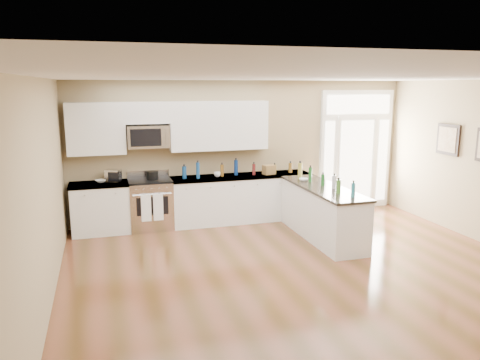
% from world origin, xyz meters
% --- Properties ---
extents(ground, '(8.00, 8.00, 0.00)m').
position_xyz_m(ground, '(0.00, 0.00, 0.00)').
color(ground, '#4E3316').
extents(room_shell, '(8.00, 8.00, 8.00)m').
position_xyz_m(room_shell, '(0.00, 0.00, 1.71)').
color(room_shell, '#9B8862').
rests_on(room_shell, ground).
extents(back_cabinet_left, '(1.10, 0.66, 0.94)m').
position_xyz_m(back_cabinet_left, '(-2.87, 3.69, 0.44)').
color(back_cabinet_left, silver).
rests_on(back_cabinet_left, ground).
extents(back_cabinet_right, '(2.85, 0.66, 0.94)m').
position_xyz_m(back_cabinet_right, '(-0.16, 3.69, 0.44)').
color(back_cabinet_right, silver).
rests_on(back_cabinet_right, ground).
extents(peninsula_cabinet, '(0.69, 2.32, 0.94)m').
position_xyz_m(peninsula_cabinet, '(0.93, 2.24, 0.43)').
color(peninsula_cabinet, silver).
rests_on(peninsula_cabinet, ground).
extents(upper_cabinet_left, '(1.04, 0.33, 0.95)m').
position_xyz_m(upper_cabinet_left, '(-2.88, 3.83, 1.93)').
color(upper_cabinet_left, silver).
rests_on(upper_cabinet_left, room_shell).
extents(upper_cabinet_right, '(1.94, 0.33, 0.95)m').
position_xyz_m(upper_cabinet_right, '(-0.57, 3.83, 1.93)').
color(upper_cabinet_right, silver).
rests_on(upper_cabinet_right, room_shell).
extents(upper_cabinet_short, '(0.82, 0.33, 0.40)m').
position_xyz_m(upper_cabinet_short, '(-1.95, 3.83, 2.20)').
color(upper_cabinet_short, silver).
rests_on(upper_cabinet_short, room_shell).
extents(microwave, '(0.78, 0.41, 0.42)m').
position_xyz_m(microwave, '(-1.95, 3.80, 1.76)').
color(microwave, silver).
rests_on(microwave, room_shell).
extents(entry_door, '(1.70, 0.10, 2.60)m').
position_xyz_m(entry_door, '(2.55, 3.95, 1.30)').
color(entry_door, white).
rests_on(entry_door, ground).
extents(wall_art_near, '(0.05, 0.58, 0.58)m').
position_xyz_m(wall_art_near, '(3.47, 2.20, 1.70)').
color(wall_art_near, black).
rests_on(wall_art_near, room_shell).
extents(kitchen_range, '(0.80, 0.71, 1.08)m').
position_xyz_m(kitchen_range, '(-1.96, 3.69, 0.48)').
color(kitchen_range, silver).
rests_on(kitchen_range, ground).
extents(stockpot, '(0.30, 0.30, 0.17)m').
position_xyz_m(stockpot, '(-1.91, 3.72, 1.04)').
color(stockpot, black).
rests_on(stockpot, kitchen_range).
extents(toaster_oven, '(0.32, 0.29, 0.23)m').
position_xyz_m(toaster_oven, '(-2.62, 3.77, 1.05)').
color(toaster_oven, silver).
rests_on(toaster_oven, back_cabinet_left).
extents(cardboard_box, '(0.26, 0.21, 0.19)m').
position_xyz_m(cardboard_box, '(0.41, 3.63, 1.03)').
color(cardboard_box, brown).
rests_on(cardboard_box, back_cabinet_right).
extents(bowl_left, '(0.24, 0.24, 0.05)m').
position_xyz_m(bowl_left, '(-2.85, 3.77, 0.96)').
color(bowl_left, white).
rests_on(bowl_left, back_cabinet_left).
extents(bowl_peninsula, '(0.20, 0.20, 0.05)m').
position_xyz_m(bowl_peninsula, '(0.80, 2.80, 0.97)').
color(bowl_peninsula, white).
rests_on(bowl_peninsula, peninsula_cabinet).
extents(cup_counter, '(0.14, 0.14, 0.10)m').
position_xyz_m(cup_counter, '(-0.65, 3.66, 0.99)').
color(cup_counter, white).
rests_on(cup_counter, back_cabinet_right).
extents(counter_bottles, '(2.41, 2.41, 0.31)m').
position_xyz_m(counter_bottles, '(0.25, 3.03, 1.07)').
color(counter_bottles, '#19591E').
rests_on(counter_bottles, back_cabinet_right).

